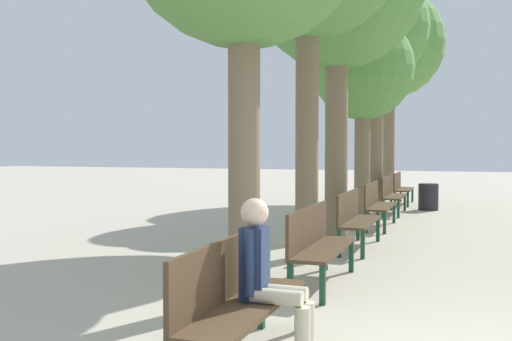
# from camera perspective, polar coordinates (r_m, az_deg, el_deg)

# --- Properties ---
(bench_row_0) EXTENTS (0.44, 1.78, 0.93)m
(bench_row_0) POSITION_cam_1_polar(r_m,az_deg,el_deg) (4.44, -2.12, -12.04)
(bench_row_0) COLOR #4C3823
(bench_row_0) RESTS_ON ground_plane
(bench_row_1) EXTENTS (0.44, 1.78, 0.93)m
(bench_row_1) POSITION_cam_1_polar(r_m,az_deg,el_deg) (6.91, 6.07, -6.91)
(bench_row_1) COLOR #4C3823
(bench_row_1) RESTS_ON ground_plane
(bench_row_2) EXTENTS (0.44, 1.78, 0.93)m
(bench_row_2) POSITION_cam_1_polar(r_m,az_deg,el_deg) (9.48, 9.82, -4.46)
(bench_row_2) COLOR #4C3823
(bench_row_2) RESTS_ON ground_plane
(bench_row_3) EXTENTS (0.44, 1.78, 0.93)m
(bench_row_3) POSITION_cam_1_polar(r_m,az_deg,el_deg) (12.08, 11.96, -3.05)
(bench_row_3) COLOR #4C3823
(bench_row_3) RESTS_ON ground_plane
(bench_row_4) EXTENTS (0.44, 1.78, 0.93)m
(bench_row_4) POSITION_cam_1_polar(r_m,az_deg,el_deg) (14.69, 13.33, -2.14)
(bench_row_4) COLOR #4C3823
(bench_row_4) RESTS_ON ground_plane
(bench_row_5) EXTENTS (0.44, 1.78, 0.93)m
(bench_row_5) POSITION_cam_1_polar(r_m,az_deg,el_deg) (17.32, 14.29, -1.50)
(bench_row_5) COLOR #4C3823
(bench_row_5) RESTS_ON ground_plane
(tree_row_3) EXTENTS (2.38, 2.38, 4.70)m
(tree_row_3) POSITION_cam_1_polar(r_m,az_deg,el_deg) (13.78, 10.64, 9.71)
(tree_row_3) COLOR #7A664C
(tree_row_3) RESTS_ON ground_plane
(tree_row_4) EXTENTS (2.85, 2.85, 6.24)m
(tree_row_4) POSITION_cam_1_polar(r_m,az_deg,el_deg) (15.94, 11.83, 13.28)
(tree_row_4) COLOR #7A664C
(tree_row_4) RESTS_ON ground_plane
(tree_row_5) EXTENTS (3.48, 3.48, 6.73)m
(tree_row_5) POSITION_cam_1_polar(r_m,az_deg,el_deg) (19.18, 13.19, 12.08)
(tree_row_5) COLOR #7A664C
(tree_row_5) RESTS_ON ground_plane
(person_seated) EXTENTS (0.57, 0.32, 1.25)m
(person_seated) POSITION_cam_1_polar(r_m,az_deg,el_deg) (4.44, 1.27, -10.32)
(person_seated) COLOR beige
(person_seated) RESTS_ON ground_plane
(trash_bin) EXTENTS (0.52, 0.52, 0.71)m
(trash_bin) POSITION_cam_1_polar(r_m,az_deg,el_deg) (15.88, 16.85, -2.54)
(trash_bin) COLOR #232328
(trash_bin) RESTS_ON ground_plane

